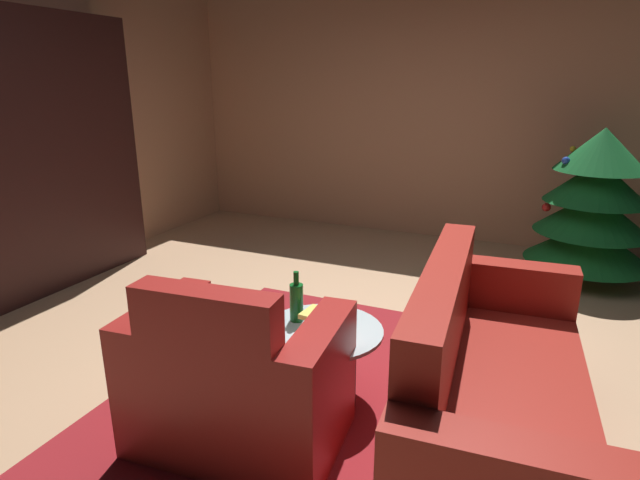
{
  "coord_description": "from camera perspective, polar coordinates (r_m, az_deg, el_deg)",
  "views": [
    {
      "loc": [
        1.05,
        -2.83,
        1.73
      ],
      "look_at": [
        -0.13,
        -0.14,
        0.82
      ],
      "focal_mm": 28.95,
      "sensor_mm": 36.0,
      "label": 1
    }
  ],
  "objects": [
    {
      "name": "ground_plane",
      "position": [
        3.48,
        3.02,
        -12.69
      ],
      "size": [
        7.27,
        7.27,
        0.0
      ],
      "primitive_type": "plane",
      "color": "tan"
    },
    {
      "name": "area_rug",
      "position": [
        3.07,
        3.01,
        -17.06
      ],
      "size": [
        2.49,
        2.49,
        0.01
      ],
      "primitive_type": "cube",
      "color": "maroon",
      "rests_on": "ground"
    },
    {
      "name": "decorated_tree",
      "position": [
        5.13,
        28.01,
        3.4
      ],
      "size": [
        1.06,
        1.06,
        1.36
      ],
      "color": "brown",
      "rests_on": "ground"
    },
    {
      "name": "bottle_on_table",
      "position": [
        2.91,
        -2.62,
        -6.79
      ],
      "size": [
        0.08,
        0.08,
        0.29
      ],
      "color": "#10571F",
      "rests_on": "coffee_table"
    },
    {
      "name": "book_stack_on_table",
      "position": [
        2.8,
        0.4,
        -9.1
      ],
      "size": [
        0.23,
        0.19,
        0.12
      ],
      "color": "#9E8F89",
      "rests_on": "coffee_table"
    },
    {
      "name": "wall_back",
      "position": [
        5.94,
        13.87,
        13.18
      ],
      "size": [
        6.17,
        0.06,
        2.73
      ],
      "primitive_type": "cube",
      "color": "tan",
      "rests_on": "ground"
    },
    {
      "name": "coffee_table",
      "position": [
        2.88,
        0.33,
        -10.59
      ],
      "size": [
        0.67,
        0.67,
        0.43
      ],
      "color": "black",
      "rests_on": "ground"
    },
    {
      "name": "couch_red",
      "position": [
        2.63,
        18.22,
        -16.16
      ],
      "size": [
        0.88,
        1.87,
        0.94
      ],
      "color": "maroon",
      "rests_on": "ground"
    },
    {
      "name": "bookshelf_unit",
      "position": [
        4.97,
        -27.82,
        8.36
      ],
      "size": [
        0.35,
        1.91,
        2.28
      ],
      "color": "black",
      "rests_on": "ground"
    },
    {
      "name": "armchair_red",
      "position": [
        2.62,
        -9.21,
        -15.52
      ],
      "size": [
        1.05,
        0.75,
        0.91
      ],
      "color": "maroon",
      "rests_on": "ground"
    }
  ]
}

